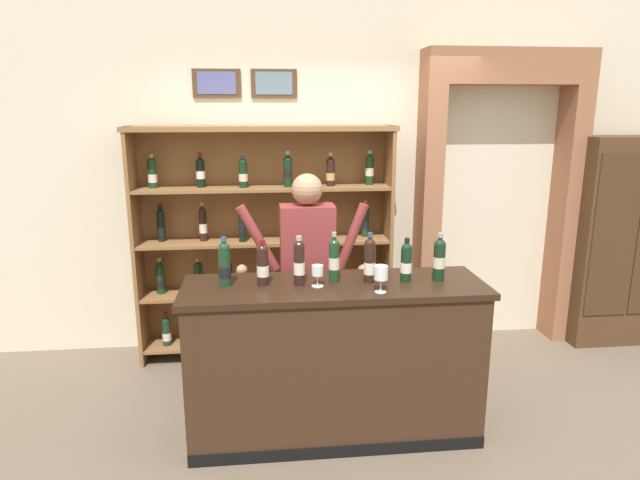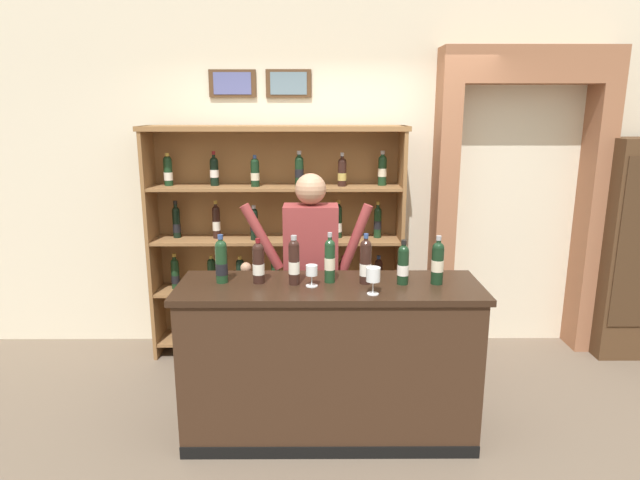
% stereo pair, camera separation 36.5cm
% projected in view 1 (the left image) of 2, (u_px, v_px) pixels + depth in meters
% --- Properties ---
extents(ground_plane, '(14.00, 14.00, 0.02)m').
position_uv_depth(ground_plane, '(347.00, 431.00, 3.66)').
color(ground_plane, '#6B5B4C').
extents(back_wall, '(12.00, 0.19, 3.05)m').
position_uv_depth(back_wall, '(321.00, 174.00, 4.83)').
color(back_wall, beige).
rests_on(back_wall, ground).
extents(wine_shelf, '(2.15, 0.37, 1.96)m').
position_uv_depth(wine_shelf, '(265.00, 237.00, 4.60)').
color(wine_shelf, olive).
rests_on(wine_shelf, ground).
extents(archway_doorway, '(1.44, 0.45, 2.58)m').
position_uv_depth(archway_doorway, '(495.00, 182.00, 4.89)').
color(archway_doorway, '#9E6647').
rests_on(archway_doorway, ground).
extents(side_cabinet, '(0.86, 0.41, 1.86)m').
position_uv_depth(side_cabinet, '(620.00, 241.00, 4.90)').
color(side_cabinet, '#4C331E').
rests_on(side_cabinet, ground).
extents(tasting_counter, '(1.90, 0.60, 1.03)m').
position_uv_depth(tasting_counter, '(334.00, 360.00, 3.53)').
color(tasting_counter, '#382316').
rests_on(tasting_counter, ground).
extents(shopkeeper, '(0.96, 0.22, 1.66)m').
position_uv_depth(shopkeeper, '(307.00, 262.00, 3.93)').
color(shopkeeper, '#2D3347').
rests_on(shopkeeper, ground).
extents(tasting_bottle_chianti, '(0.08, 0.08, 0.31)m').
position_uv_depth(tasting_bottle_chianti, '(225.00, 264.00, 3.35)').
color(tasting_bottle_chianti, '#19381E').
rests_on(tasting_bottle_chianti, tasting_counter).
extents(tasting_bottle_super_tuscan, '(0.07, 0.07, 0.29)m').
position_uv_depth(tasting_bottle_super_tuscan, '(263.00, 264.00, 3.36)').
color(tasting_bottle_super_tuscan, black).
rests_on(tasting_bottle_super_tuscan, tasting_counter).
extents(tasting_bottle_vin_santo, '(0.07, 0.07, 0.31)m').
position_uv_depth(tasting_bottle_vin_santo, '(299.00, 262.00, 3.36)').
color(tasting_bottle_vin_santo, black).
rests_on(tasting_bottle_vin_santo, tasting_counter).
extents(tasting_bottle_bianco, '(0.07, 0.07, 0.32)m').
position_uv_depth(tasting_bottle_bianco, '(334.00, 259.00, 3.42)').
color(tasting_bottle_bianco, '#19381E').
rests_on(tasting_bottle_bianco, tasting_counter).
extents(tasting_bottle_rosso, '(0.07, 0.07, 0.32)m').
position_uv_depth(tasting_bottle_rosso, '(370.00, 260.00, 3.42)').
color(tasting_bottle_rosso, black).
rests_on(tasting_bottle_rosso, tasting_counter).
extents(tasting_bottle_riserva, '(0.07, 0.07, 0.28)m').
position_uv_depth(tasting_bottle_riserva, '(406.00, 262.00, 3.43)').
color(tasting_bottle_riserva, black).
rests_on(tasting_bottle_riserva, tasting_counter).
extents(tasting_bottle_brunello, '(0.08, 0.08, 0.31)m').
position_uv_depth(tasting_bottle_brunello, '(439.00, 259.00, 3.46)').
color(tasting_bottle_brunello, black).
rests_on(tasting_bottle_brunello, tasting_counter).
extents(wine_glass_left, '(0.08, 0.08, 0.16)m').
position_uv_depth(wine_glass_left, '(381.00, 274.00, 3.23)').
color(wine_glass_left, silver).
rests_on(wine_glass_left, tasting_counter).
extents(wine_glass_right, '(0.07, 0.07, 0.13)m').
position_uv_depth(wine_glass_right, '(318.00, 272.00, 3.34)').
color(wine_glass_right, silver).
rests_on(wine_glass_right, tasting_counter).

